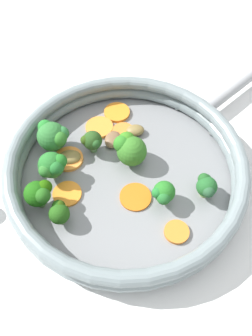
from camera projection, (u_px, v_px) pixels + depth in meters
name	position (u px, v px, depth m)	size (l,w,h in m)	color
ground_plane	(126.00, 178.00, 0.51)	(4.00, 4.00, 0.00)	silver
skillet	(126.00, 176.00, 0.50)	(0.33, 0.33, 0.01)	gray
skillet_rim_wall	(126.00, 166.00, 0.48)	(0.35, 0.35, 0.04)	gray
skillet_handle	(236.00, 87.00, 0.59)	(0.02, 0.02, 0.20)	#999B9E
skillet_rivet_left	(212.00, 133.00, 0.54)	(0.01, 0.01, 0.01)	gray
skillet_rivet_right	(178.00, 108.00, 0.57)	(0.01, 0.01, 0.01)	gray
carrot_slice_0	(123.00, 131.00, 0.54)	(0.04, 0.04, 0.01)	orange
carrot_slice_1	(117.00, 112.00, 0.57)	(0.04, 0.04, 0.01)	orange
carrot_slice_2	(69.00, 159.00, 0.51)	(0.05, 0.05, 0.01)	orange
carrot_slice_3	(135.00, 197.00, 0.47)	(0.05, 0.05, 0.00)	orange
carrot_slice_4	(67.00, 194.00, 0.48)	(0.04, 0.04, 0.00)	orange
carrot_slice_5	(99.00, 127.00, 0.55)	(0.05, 0.05, 0.01)	orange
carrot_slice_6	(177.00, 232.00, 0.44)	(0.03, 0.03, 0.01)	orange
broccoli_floret_0	(39.00, 193.00, 0.44)	(0.04, 0.04, 0.05)	#5E8648
broccoli_floret_1	(92.00, 141.00, 0.50)	(0.03, 0.03, 0.04)	#5F8952
broccoli_floret_2	(59.00, 212.00, 0.44)	(0.03, 0.03, 0.04)	#8DB26A
broccoli_floret_3	(163.00, 193.00, 0.45)	(0.03, 0.03, 0.04)	#658E45
broccoli_floret_4	(52.00, 166.00, 0.47)	(0.04, 0.04, 0.05)	#86B06A
broccoli_floret_5	(206.00, 186.00, 0.46)	(0.04, 0.03, 0.04)	#7E9F53
broccoli_floret_6	(130.00, 149.00, 0.49)	(0.05, 0.05, 0.05)	#84A867
broccoli_floret_7	(53.00, 136.00, 0.50)	(0.05, 0.05, 0.05)	#668C46
mushroom_piece_0	(129.00, 141.00, 0.53)	(0.03, 0.02, 0.01)	brown
mushroom_piece_1	(135.00, 130.00, 0.54)	(0.03, 0.02, 0.01)	olive
mushroom_piece_2	(113.00, 139.00, 0.53)	(0.03, 0.03, 0.01)	brown
mushroom_piece_3	(70.00, 157.00, 0.51)	(0.03, 0.03, 0.01)	olive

